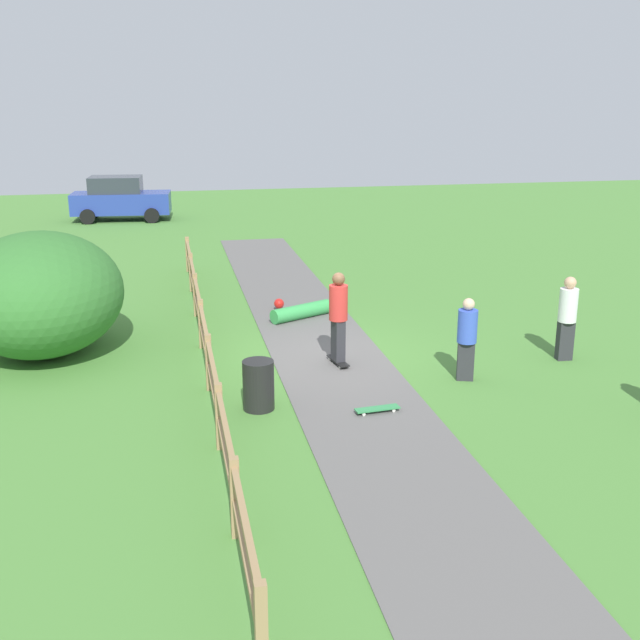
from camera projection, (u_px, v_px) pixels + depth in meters
ground_plane at (329, 359)px, 16.33m from camera, size 60.00×60.00×0.00m
asphalt_path at (329, 358)px, 16.33m from camera, size 2.40×28.00×0.02m
wooden_fence at (204, 336)px, 15.64m from camera, size 0.12×18.12×1.10m
bush_large at (40, 294)px, 16.36m from camera, size 3.49×4.19×2.63m
trash_bin at (258, 385)px, 13.61m from camera, size 0.56×0.56×0.90m
skater_riding at (338, 313)px, 15.64m from camera, size 0.44×0.82×1.94m
skater_fallen at (300, 311)px, 19.17m from camera, size 1.65×1.52×0.36m
skateboard_loose at (377, 409)px, 13.52m from camera, size 0.82×0.28×0.08m
bystander_white at (567, 314)px, 16.00m from camera, size 0.40×0.40×1.80m
bystander_blue at (467, 336)px, 14.88m from camera, size 0.48×0.48×1.65m
parked_car_blue at (120, 199)px, 33.73m from camera, size 4.32×2.25×1.92m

